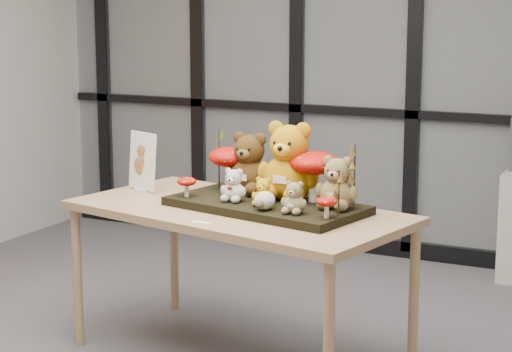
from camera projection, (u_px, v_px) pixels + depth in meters
The scene contains 22 objects.
room_shell at pixel (176, 35), 4.45m from camera, with size 5.00×5.00×5.00m.
glass_partition at pixel (354, 60), 6.68m from camera, with size 4.90×0.06×2.78m.
display_table at pixel (238, 221), 4.71m from camera, with size 1.86×1.19×0.81m.
diorama_tray at pixel (266, 206), 4.67m from camera, with size 0.99×0.49×0.04m, color black.
bear_pooh_yellow at pixel (289, 157), 4.69m from camera, with size 0.33×0.30×0.44m, color #BB7D0A, non-canonical shape.
bear_brown_medium at pixel (250, 160), 4.84m from camera, with size 0.27×0.25×0.35m, color #41290D, non-canonical shape.
bear_tan_back at pixel (337, 180), 4.49m from camera, with size 0.22×0.20×0.28m, color olive, non-canonical shape.
bear_small_yellow at pixel (263, 190), 4.56m from camera, with size 0.12×0.11×0.16m, color gold, non-canonical shape.
bear_white_bow at pixel (234, 183), 4.66m from camera, with size 0.14×0.13×0.19m, color silver, non-canonical shape.
bear_beige_small at pixel (294, 195), 4.39m from camera, with size 0.13×0.12×0.17m, color #937F56, non-canonical shape.
plush_cream_hedgehog at pixel (265, 200), 4.47m from camera, with size 0.08×0.07×0.10m, color beige, non-canonical shape.
mushroom_back_left at pixel (230, 166), 4.94m from camera, with size 0.23×0.23×0.25m, color #9A0B04, non-canonical shape.
mushroom_back_right at pixel (314, 174), 4.64m from camera, with size 0.25×0.25×0.28m, color #9A0B04, non-canonical shape.
mushroom_front_left at pixel (187, 186), 4.77m from camera, with size 0.10×0.10×0.11m, color #9A0B04, non-canonical shape.
mushroom_front_right at pixel (327, 206), 4.30m from camera, with size 0.10×0.10×0.11m, color #9A0B04, non-canonical shape.
sprig_green_far_left at pixel (219, 157), 4.99m from camera, with size 0.05×0.05×0.33m, color #1B380C, non-canonical shape.
sprig_green_mid_left at pixel (245, 167), 4.95m from camera, with size 0.05×0.05×0.23m, color #1B380C, non-canonical shape.
sprig_dry_far_right at pixel (354, 177), 4.44m from camera, with size 0.05×0.05×0.32m, color brown, non-canonical shape.
sprig_dry_mid_right at pixel (339, 193), 4.36m from camera, with size 0.05×0.05×0.21m, color brown, non-canonical shape.
sprig_green_centre at pixel (277, 172), 4.84m from camera, with size 0.05×0.05×0.23m, color #1B380C, non-canonical shape.
sign_holder at pixel (142, 163), 5.11m from camera, with size 0.23×0.11×0.33m.
label_card at pixel (202, 222), 4.40m from camera, with size 0.10×0.03×0.00m, color white.
Camera 1 is at (2.34, -3.87, 1.85)m, focal length 65.00 mm.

